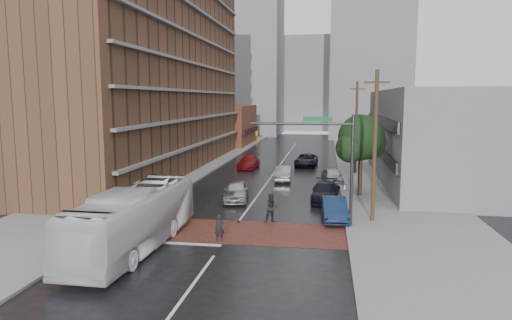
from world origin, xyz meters
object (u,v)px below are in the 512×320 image
(pedestrian_a, at_px, (220,228))
(car_parked_mid, at_px, (325,192))
(car_travel_a, at_px, (236,191))
(car_travel_b, at_px, (283,174))
(car_travel_c, at_px, (249,162))
(pedestrian_b, at_px, (272,208))
(car_parked_near, at_px, (334,209))
(car_parked_far, at_px, (332,176))
(suv_travel, at_px, (306,160))
(transit_bus, at_px, (135,219))

(pedestrian_a, bearing_deg, car_parked_mid, 39.72)
(car_travel_a, height_order, car_travel_b, car_travel_a)
(pedestrian_a, relative_size, car_travel_c, 0.30)
(pedestrian_b, height_order, car_parked_mid, pedestrian_b)
(pedestrian_a, height_order, car_parked_near, pedestrian_a)
(car_travel_b, xyz_separation_m, car_parked_near, (4.85, -14.37, 0.03))
(pedestrian_a, distance_m, car_travel_c, 28.00)
(car_travel_a, distance_m, car_parked_mid, 7.18)
(car_parked_near, bearing_deg, car_travel_b, 104.01)
(car_travel_c, bearing_deg, car_parked_mid, -59.16)
(car_travel_b, distance_m, car_parked_near, 15.17)
(car_parked_far, bearing_deg, car_travel_b, 162.32)
(suv_travel, relative_size, car_parked_mid, 1.03)
(car_travel_b, bearing_deg, pedestrian_b, -90.22)
(car_travel_c, height_order, car_parked_near, car_parked_near)
(car_travel_a, xyz_separation_m, suv_travel, (4.70, 20.09, -0.06))
(car_parked_mid, bearing_deg, car_travel_a, -169.74)
(car_travel_b, distance_m, car_parked_mid, 9.61)
(transit_bus, height_order, pedestrian_a, transit_bus)
(transit_bus, xyz_separation_m, car_parked_far, (10.86, 21.36, -0.94))
(transit_bus, height_order, car_travel_b, transit_bus)
(car_travel_a, xyz_separation_m, car_parked_near, (7.74, -4.72, -0.06))
(car_travel_b, xyz_separation_m, car_travel_c, (-4.84, 7.68, 0.02))
(car_travel_a, relative_size, car_parked_near, 1.04)
(car_travel_c, distance_m, car_parked_mid, 18.67)
(pedestrian_b, relative_size, suv_travel, 0.36)
(car_parked_mid, relative_size, car_parked_far, 1.20)
(car_travel_b, relative_size, car_parked_mid, 0.84)
(pedestrian_b, height_order, car_parked_near, pedestrian_b)
(transit_bus, relative_size, car_travel_a, 2.54)
(transit_bus, distance_m, car_travel_c, 29.82)
(pedestrian_a, height_order, car_travel_a, car_travel_a)
(pedestrian_b, height_order, car_parked_far, pedestrian_b)
(suv_travel, distance_m, car_parked_mid, 19.23)
(suv_travel, distance_m, car_parked_far, 11.59)
(car_travel_c, height_order, car_parked_far, car_travel_c)
(pedestrian_a, bearing_deg, car_travel_b, 62.15)
(suv_travel, bearing_deg, car_travel_a, -99.67)
(transit_bus, bearing_deg, car_travel_b, 75.75)
(pedestrian_b, bearing_deg, car_travel_a, 102.62)
(car_parked_mid, bearing_deg, pedestrian_a, -115.19)
(car_parked_near, xyz_separation_m, car_parked_far, (0.00, 13.63, -0.02))
(car_travel_c, bearing_deg, car_travel_a, -81.76)
(pedestrian_b, relative_size, car_travel_a, 0.40)
(transit_bus, bearing_deg, pedestrian_a, 25.56)
(car_parked_near, bearing_deg, transit_bus, -149.21)
(pedestrian_a, bearing_deg, car_parked_far, 48.32)
(car_parked_far, bearing_deg, transit_bus, -125.93)
(transit_bus, height_order, car_travel_c, transit_bus)
(transit_bus, relative_size, car_parked_mid, 2.31)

